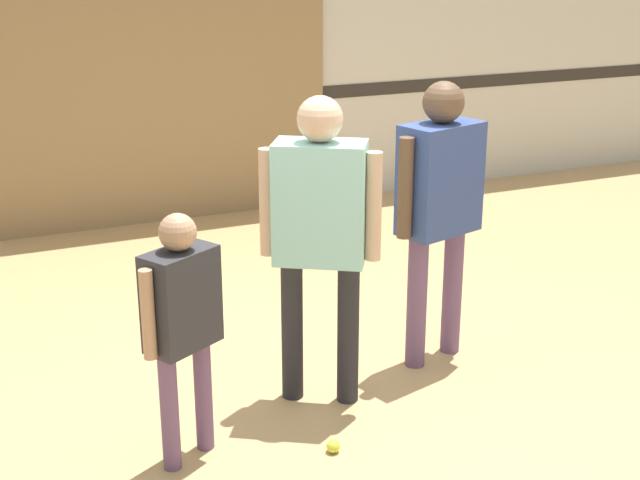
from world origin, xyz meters
TOP-DOWN VIEW (x-y plane):
  - ground_plane at (0.00, 0.00)m, footprint 16.00×16.00m
  - wall_back at (0.00, 3.55)m, footprint 16.00×0.07m
  - wall_panel at (-0.07, 3.49)m, footprint 2.94×0.05m
  - person_instructor at (-0.16, -0.03)m, footprint 0.54×0.46m
  - person_student_left at (-0.98, -0.31)m, footprint 0.41×0.33m
  - person_student_right at (0.65, 0.15)m, footprint 0.60×0.37m
  - racket_spare_on_floor at (-0.67, 1.31)m, footprint 0.34×0.51m
  - tennis_ball_near_instructor at (-0.32, -0.55)m, footprint 0.07×0.07m
  - tennis_ball_by_spare_racket at (-0.52, 1.38)m, footprint 0.07×0.07m

SIDE VIEW (x-z plane):
  - ground_plane at x=0.00m, z-range 0.00..0.00m
  - racket_spare_on_floor at x=-0.67m, z-range -0.01..0.03m
  - tennis_ball_near_instructor at x=-0.32m, z-range 0.00..0.07m
  - tennis_ball_by_spare_racket at x=-0.52m, z-range 0.00..0.07m
  - person_student_left at x=-0.98m, z-range 0.15..1.37m
  - wall_panel at x=-0.07m, z-range 0.00..1.95m
  - person_student_right at x=0.65m, z-range 0.19..1.84m
  - person_instructor at x=-0.16m, z-range 0.20..1.84m
  - wall_back at x=0.00m, z-range 0.00..3.20m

